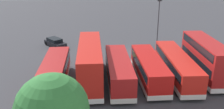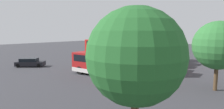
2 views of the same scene
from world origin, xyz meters
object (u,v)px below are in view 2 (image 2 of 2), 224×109
at_px(bus_double_decker_near_end, 156,48).
at_px(bus_single_deck_fourth, 134,58).
at_px(bus_double_decker_fifth, 119,54).
at_px(lamp_post_tall, 102,37).
at_px(bus_single_deck_sixth, 106,64).
at_px(waste_bin_yellow, 99,60).
at_px(bus_single_deck_third, 144,56).
at_px(bus_single_deck_second, 149,54).
at_px(car_hatchback_silver, 30,63).

xyz_separation_m(bus_double_decker_near_end, bus_single_deck_fourth, (10.71, 0.78, -0.82)).
bearing_deg(bus_double_decker_fifth, lamp_post_tall, -132.46).
height_order(bus_single_deck_fourth, bus_single_deck_sixth, same).
relative_size(bus_single_deck_sixth, waste_bin_yellow, 10.92).
distance_m(bus_double_decker_fifth, waste_bin_yellow, 9.05).
bearing_deg(bus_double_decker_fifth, bus_double_decker_near_end, -179.63).
xyz_separation_m(bus_single_deck_third, waste_bin_yellow, (2.51, -8.31, -1.14)).
bearing_deg(bus_single_deck_third, bus_single_deck_sixth, 0.34).
bearing_deg(bus_double_decker_fifth, bus_single_deck_second, 179.89).
bearing_deg(bus_single_deck_fourth, bus_double_decker_fifth, -11.96).
relative_size(lamp_post_tall, waste_bin_yellow, 8.31).
relative_size(bus_double_decker_near_end, bus_single_deck_second, 0.86).
height_order(bus_double_decker_fifth, car_hatchback_silver, bus_double_decker_fifth).
bearing_deg(waste_bin_yellow, bus_double_decker_near_end, 141.72).
distance_m(bus_single_deck_second, bus_single_deck_fourth, 7.16).
bearing_deg(bus_single_deck_fourth, lamp_post_tall, -121.77).
bearing_deg(car_hatchback_silver, bus_double_decker_near_end, 145.30).
xyz_separation_m(bus_single_deck_fourth, car_hatchback_silver, (9.24, -14.60, -0.92)).
relative_size(bus_single_deck_second, waste_bin_yellow, 12.61).
height_order(bus_single_deck_fourth, bus_double_decker_fifth, bus_double_decker_fifth).
bearing_deg(car_hatchback_silver, bus_single_deck_sixth, 97.56).
distance_m(bus_single_deck_second, car_hatchback_silver, 21.52).
xyz_separation_m(bus_single_deck_third, lamp_post_tall, (-4.59, -13.15, 3.01)).
xyz_separation_m(car_hatchback_silver, lamp_post_tall, (-17.43, 1.38, 3.93)).
height_order(bus_single_deck_third, lamp_post_tall, lamp_post_tall).
bearing_deg(bus_double_decker_fifth, car_hatchback_silver, -66.76).
relative_size(bus_single_deck_third, bus_single_deck_fourth, 0.96).
bearing_deg(bus_single_deck_sixth, bus_single_deck_second, -177.35).
xyz_separation_m(bus_single_deck_third, car_hatchback_silver, (12.84, -14.53, -0.92)).
height_order(bus_double_decker_fifth, lamp_post_tall, lamp_post_tall).
bearing_deg(bus_single_deck_second, bus_single_deck_third, 9.67).
xyz_separation_m(bus_double_decker_near_end, bus_single_deck_third, (7.11, 0.71, -0.83)).
bearing_deg(bus_single_deck_sixth, bus_single_deck_third, -179.66).
relative_size(bus_single_deck_third, waste_bin_yellow, 10.86).
bearing_deg(bus_single_deck_sixth, lamp_post_tall, -139.54).
bearing_deg(bus_single_deck_second, waste_bin_yellow, -51.87).
bearing_deg(car_hatchback_silver, lamp_post_tall, 175.47).
height_order(bus_single_deck_third, bus_double_decker_fifth, bus_double_decker_fifth).
xyz_separation_m(bus_single_deck_second, lamp_post_tall, (-1.05, -12.54, 3.00)).
bearing_deg(bus_single_deck_sixth, bus_double_decker_near_end, -177.53).
height_order(bus_single_deck_second, lamp_post_tall, lamp_post_tall).
bearing_deg(bus_double_decker_fifth, bus_single_deck_fourth, 168.04).
bearing_deg(lamp_post_tall, bus_double_decker_fifth, 47.54).
bearing_deg(bus_single_deck_fourth, car_hatchback_silver, -57.66).
distance_m(bus_single_deck_third, bus_single_deck_fourth, 3.60).
distance_m(bus_double_decker_near_end, waste_bin_yellow, 12.42).
bearing_deg(lamp_post_tall, bus_single_deck_sixth, 40.46).
bearing_deg(lamp_post_tall, bus_single_deck_fourth, 58.23).
height_order(bus_single_deck_second, car_hatchback_silver, bus_single_deck_second).
height_order(bus_single_deck_second, bus_single_deck_sixth, same).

